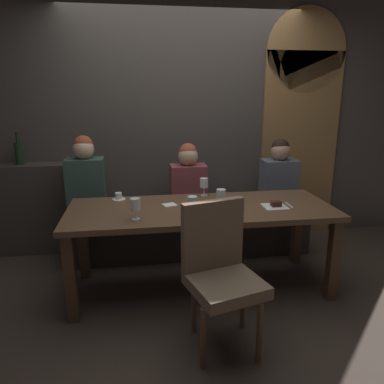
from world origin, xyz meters
The scene contains 19 objects.
ground centered at (0.00, 0.00, 0.00)m, with size 9.00×9.00×0.00m, color #382D26.
back_wall_tiled centered at (0.00, 1.22, 1.50)m, with size 6.00×0.12×3.00m, color #423D38.
arched_door centered at (1.35, 1.15, 1.36)m, with size 0.90×0.05×2.55m.
back_counter centered at (-1.55, 1.04, 0.47)m, with size 1.10×0.28×0.95m, color #38342F.
dining_table centered at (0.00, 0.00, 0.65)m, with size 2.20×0.84×0.74m.
banquette_bench centered at (0.00, 0.70, 0.23)m, with size 2.50×0.44×0.45m.
chair_near_side centered at (0.00, -0.72, 0.56)m, with size 0.54×0.54×0.98m.
diner_redhead centered at (-1.01, 0.70, 0.84)m, with size 0.36×0.24×0.82m.
diner_bearded centered at (-0.01, 0.72, 0.79)m, with size 0.36×0.24×0.72m.
diner_far_end centered at (0.96, 0.72, 0.81)m, with size 0.36×0.24×0.75m.
wine_bottle_dark_red centered at (-1.70, 1.04, 1.07)m, with size 0.08×0.08×0.33m.
wine_glass_center_back centered at (-0.54, -0.23, 0.85)m, with size 0.08×0.08×0.16m.
wine_glass_center_front centered at (-0.11, -0.24, 0.86)m, with size 0.08×0.08×0.16m.
wine_glass_far_left centered at (0.09, 0.34, 0.85)m, with size 0.08×0.08×0.16m.
wine_glass_near_right centered at (0.15, -0.07, 0.85)m, with size 0.08×0.08×0.16m.
espresso_cup centered at (-0.69, 0.32, 0.77)m, with size 0.12×0.12×0.06m.
dessert_plate centered at (0.61, -0.10, 0.75)m, with size 0.19×0.19×0.05m.
fork_on_table centered at (0.74, -0.06, 0.74)m, with size 0.02×0.17×0.01m, color silver.
folded_napkin centered at (-0.26, 0.08, 0.74)m, with size 0.11×0.10×0.01m, color silver.
Camera 1 is at (-0.51, -2.89, 1.67)m, focal length 34.59 mm.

